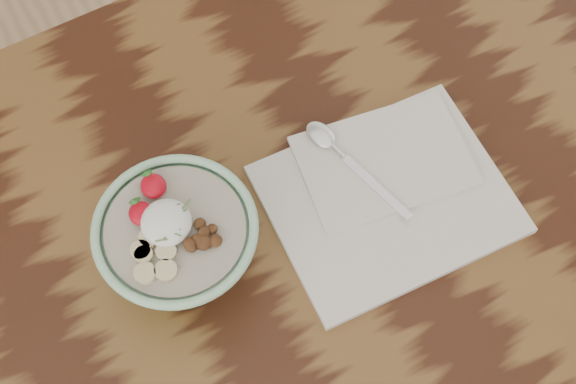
{
  "coord_description": "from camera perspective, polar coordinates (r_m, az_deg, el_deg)",
  "views": [
    {
      "loc": [
        -8.13,
        -29.38,
        163.23
      ],
      "look_at": [
        9.97,
        3.3,
        85.69
      ],
      "focal_mm": 50.0,
      "sensor_mm": 36.0,
      "label": 1
    }
  ],
  "objects": [
    {
      "name": "table",
      "position": [
        1.02,
        -4.05,
        -8.8
      ],
      "size": [
        160.0,
        90.0,
        75.0
      ],
      "color": "#35190D",
      "rests_on": "ground"
    },
    {
      "name": "breakfast_bowl",
      "position": [
        0.89,
        -7.79,
        -3.53
      ],
      "size": [
        17.96,
        17.96,
        12.25
      ],
      "rotation": [
        0.0,
        0.0,
        -0.13
      ],
      "color": "#9CD2A9",
      "rests_on": "table"
    },
    {
      "name": "spoon",
      "position": [
        0.99,
        3.34,
        3.18
      ],
      "size": [
        6.1,
        17.45,
        0.92
      ],
      "rotation": [
        0.0,
        0.0,
        0.24
      ],
      "color": "silver",
      "rests_on": "napkin"
    },
    {
      "name": "napkin",
      "position": [
        0.98,
        7.05,
        0.08
      ],
      "size": [
        29.32,
        25.03,
        1.72
      ],
      "rotation": [
        0.0,
        0.0,
        -0.06
      ],
      "color": "silver",
      "rests_on": "table"
    }
  ]
}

